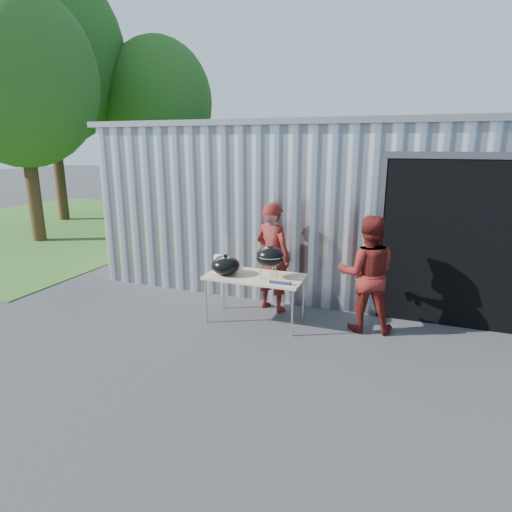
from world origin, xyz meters
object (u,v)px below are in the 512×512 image
at_px(folding_table, 255,278).
at_px(kettle_grill, 270,251).
at_px(person_cook, 273,257).
at_px(person_bystander, 367,274).

relative_size(folding_table, kettle_grill, 1.61).
bearing_deg(person_cook, kettle_grill, 123.26).
relative_size(kettle_grill, person_cook, 0.52).
height_order(person_cook, person_bystander, person_cook).
bearing_deg(kettle_grill, person_bystander, 13.12).
relative_size(folding_table, person_bystander, 0.87).
bearing_deg(person_cook, folding_table, 99.85).
distance_m(folding_table, kettle_grill, 0.52).
bearing_deg(person_cook, person_bystander, -171.81).
height_order(folding_table, person_bystander, person_bystander).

